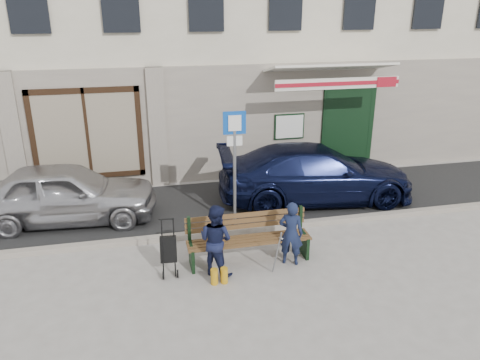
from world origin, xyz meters
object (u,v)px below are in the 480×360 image
object	(u,v)px
car_silver	(66,193)
man	(291,233)
parking_sign	(235,152)
stroller	(168,250)
car_navy	(316,173)
woman	(216,240)
bench	(247,240)

from	to	relation	value
car_silver	man	distance (m)	5.28
parking_sign	stroller	bearing A→B (deg)	-133.30
car_navy	stroller	xyz separation A→B (m)	(-3.93, -2.71, -0.25)
car_silver	car_navy	xyz separation A→B (m)	(6.01, -0.07, 0.02)
stroller	man	bearing A→B (deg)	1.52
car_silver	car_navy	distance (m)	6.01
car_silver	stroller	xyz separation A→B (m)	(2.09, -2.78, -0.22)
man	woman	size ratio (longest dim) A/B	0.93
parking_sign	woman	size ratio (longest dim) A/B	1.92
parking_sign	man	bearing A→B (deg)	-68.01
bench	man	world-z (taller)	man
parking_sign	man	distance (m)	2.24
car_silver	parking_sign	world-z (taller)	parking_sign
woman	stroller	size ratio (longest dim) A/B	1.31
woman	parking_sign	bearing A→B (deg)	-68.11
car_silver	woman	distance (m)	4.18
car_navy	bench	distance (m)	3.56
man	woman	distance (m)	1.45
stroller	car_navy	bearing A→B (deg)	40.29
car_navy	woman	distance (m)	4.23
bench	woman	bearing A→B (deg)	-155.00
bench	stroller	size ratio (longest dim) A/B	2.30
car_silver	bench	size ratio (longest dim) A/B	1.68
parking_sign	car_silver	bearing A→B (deg)	163.94
car_silver	car_navy	bearing A→B (deg)	-86.48
car_silver	car_navy	size ratio (longest dim) A/B	0.82
man	stroller	size ratio (longest dim) A/B	1.22
car_navy	parking_sign	bearing A→B (deg)	119.84
bench	stroller	distance (m)	1.51
parking_sign	woman	bearing A→B (deg)	-111.24
woman	bench	bearing A→B (deg)	-110.85
car_navy	man	distance (m)	3.30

